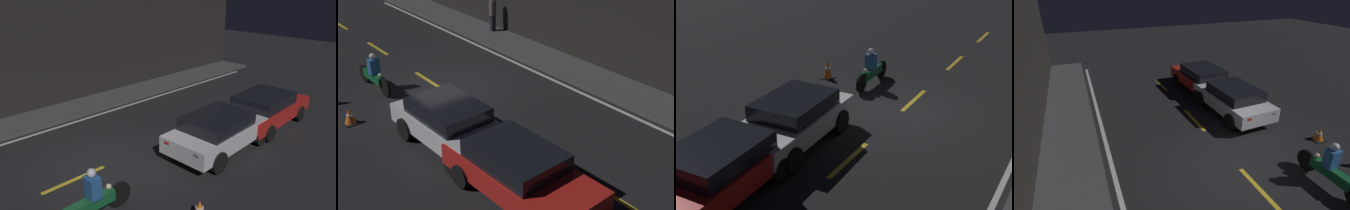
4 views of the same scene
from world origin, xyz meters
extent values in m
plane|color=black|center=(0.00, 0.00, 0.00)|extent=(56.00, 56.00, 0.00)
cube|color=gold|center=(-10.00, 0.00, 0.00)|extent=(2.00, 0.14, 0.01)
cube|color=gold|center=(-5.50, 0.00, 0.00)|extent=(2.00, 0.14, 0.01)
cube|color=gold|center=(-1.00, 0.00, 0.00)|extent=(2.00, 0.14, 0.01)
cube|color=gold|center=(3.50, 0.00, 0.00)|extent=(2.00, 0.14, 0.01)
cube|color=silver|center=(3.50, -1.79, 0.62)|extent=(4.07, 1.90, 0.56)
cube|color=black|center=(3.30, -1.80, 1.11)|extent=(2.26, 1.67, 0.42)
cube|color=red|center=(1.51, -1.28, 0.76)|extent=(0.07, 0.20, 0.10)
cube|color=red|center=(1.54, -2.43, 0.76)|extent=(0.07, 0.20, 0.10)
cylinder|color=black|center=(4.71, -0.88, 0.34)|extent=(0.69, 0.20, 0.69)
cylinder|color=black|center=(4.77, -2.61, 0.34)|extent=(0.69, 0.20, 0.69)
cylinder|color=black|center=(2.23, -0.97, 0.34)|extent=(0.69, 0.20, 0.69)
cylinder|color=black|center=(2.29, -2.70, 0.34)|extent=(0.69, 0.20, 0.69)
cube|color=red|center=(6.50, -1.77, 0.59)|extent=(4.22, 1.94, 0.56)
cube|color=black|center=(6.29, -1.77, 1.10)|extent=(2.34, 1.70, 0.44)
cube|color=red|center=(4.43, -1.26, 0.73)|extent=(0.07, 0.20, 0.10)
cube|color=red|center=(4.47, -2.42, 0.73)|extent=(0.07, 0.20, 0.10)
cylinder|color=black|center=(5.18, -0.94, 0.31)|extent=(0.63, 0.20, 0.62)
cylinder|color=black|center=(5.24, -2.69, 0.31)|extent=(0.63, 0.20, 0.62)
cylinder|color=black|center=(-0.76, -1.87, 0.34)|extent=(0.68, 0.09, 0.68)
cylinder|color=black|center=(-2.42, -1.90, 0.34)|extent=(0.68, 0.11, 0.68)
cube|color=#14592D|center=(-1.59, -1.88, 0.49)|extent=(1.28, 0.26, 0.30)
sphere|color=#F2EABF|center=(-1.05, -1.88, 0.72)|extent=(0.14, 0.14, 0.14)
cube|color=#265999|center=(-1.49, -1.88, 0.91)|extent=(0.29, 0.36, 0.55)
sphere|color=silver|center=(-1.49, -1.88, 1.30)|extent=(0.22, 0.22, 0.22)
cube|color=black|center=(-1.36, -3.61, 0.01)|extent=(0.43, 0.43, 0.03)
cone|color=orange|center=(-1.36, -3.61, 0.37)|extent=(0.33, 0.33, 0.68)
cylinder|color=white|center=(-1.36, -3.61, 0.40)|extent=(0.18, 0.18, 0.08)
cube|color=black|center=(0.33, -3.61, 0.01)|extent=(0.47, 0.47, 0.03)
cone|color=orange|center=(0.33, -3.61, 0.26)|extent=(0.36, 0.36, 0.47)
cylinder|color=white|center=(0.33, -3.61, 0.29)|extent=(0.20, 0.20, 0.06)
camera|label=1|loc=(-4.74, -7.71, 5.40)|focal=35.00mm
camera|label=2|loc=(13.51, -7.84, 7.28)|focal=50.00mm
camera|label=3|loc=(12.70, 5.11, 6.22)|focal=50.00mm
camera|label=4|loc=(-5.38, 4.22, 5.37)|focal=28.00mm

